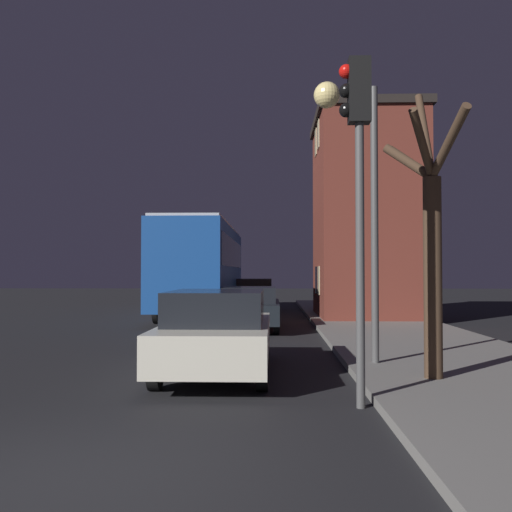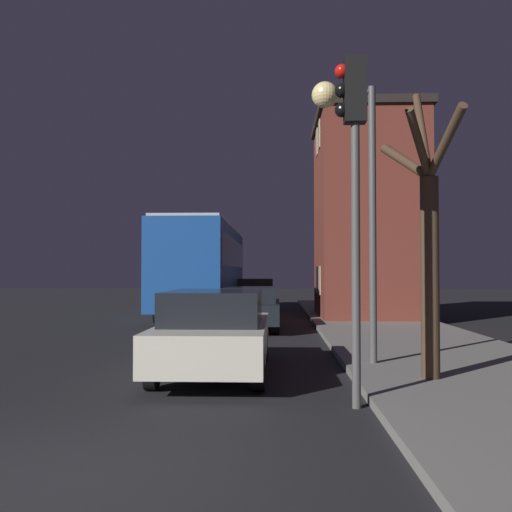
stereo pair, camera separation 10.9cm
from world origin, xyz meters
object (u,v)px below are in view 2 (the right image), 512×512
Objects in this scene: streetlamp at (346,150)px; car_far_lane at (256,294)px; bare_tree at (427,236)px; car_mid_lane at (250,307)px; traffic_light at (353,158)px; bus at (204,263)px; car_near_lane at (215,331)px.

car_far_lane is at bearing 97.99° from streetlamp.
bare_tree is 9.88m from car_mid_lane.
traffic_light reaches higher than car_far_lane.
car_near_lane is (1.99, -13.94, -1.48)m from bus.
bus reaches higher than car_far_lane.
bare_tree is at bearing -79.25° from car_far_lane.
car_mid_lane is (-3.30, 9.16, -1.71)m from bare_tree.
streetlamp is at bearing 125.82° from bare_tree.
car_far_lane is at bearing 89.67° from car_near_lane.
car_near_lane is (-2.45, -0.53, -3.41)m from streetlamp.
car_far_lane is (0.10, 17.23, 0.03)m from car_near_lane.
streetlamp is at bearing -73.97° from car_mid_lane.
bus is (-4.44, 13.42, -1.93)m from streetlamp.
traffic_light is 1.02× the size of car_mid_lane.
streetlamp is 1.12× the size of traffic_light.
bare_tree is at bearing -16.02° from car_near_lane.
bus is at bearing -122.47° from car_far_lane.
traffic_light is at bearing -49.44° from car_near_lane.
car_mid_lane is at bearing 109.85° from bare_tree.
car_far_lane reaches higher than car_mid_lane.
bare_tree reaches higher than bus.
car_far_lane is (-2.35, 16.70, -3.39)m from streetlamp.
traffic_light reaches higher than car_near_lane.
car_mid_lane is at bearing -88.99° from car_far_lane.
traffic_light is at bearing -95.11° from streetlamp.
bus is at bearing 108.30° from streetlamp.
traffic_light is 1.01× the size of car_near_lane.
car_far_lane is (-0.16, 9.10, 0.08)m from car_mid_lane.
bare_tree is 1.03× the size of car_near_lane.
traffic_light is 1.09× the size of car_far_lane.
bare_tree reaches higher than car_near_lane.
car_near_lane is at bearing -90.33° from car_far_lane.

